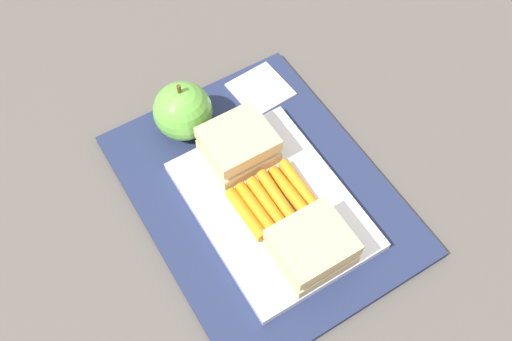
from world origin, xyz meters
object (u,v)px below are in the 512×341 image
carrot_sticks_bundle (273,200)px  sandwich_half_right (238,145)px  paper_napkin (260,89)px  apple (183,111)px  food_tray (273,205)px  sandwich_half_left (312,247)px

carrot_sticks_bundle → sandwich_half_right: bearing=-0.1°
paper_napkin → apple: bearing=91.9°
food_tray → sandwich_half_right: bearing=0.0°
sandwich_half_left → paper_napkin: 0.25m
sandwich_half_right → apple: size_ratio=0.93×
paper_napkin → sandwich_half_left: bearing=160.9°
sandwich_half_right → apple: (0.08, 0.03, 0.00)m
apple → paper_napkin: (0.00, -0.12, -0.04)m
carrot_sticks_bundle → apple: 0.16m
paper_napkin → carrot_sticks_bundle: bearing=152.8°
sandwich_half_left → paper_napkin: bearing=-19.1°
sandwich_half_left → sandwich_half_right: 0.16m
food_tray → paper_napkin: (0.16, -0.08, -0.00)m
carrot_sticks_bundle → paper_napkin: (0.16, -0.08, -0.02)m
sandwich_half_left → carrot_sticks_bundle: sandwich_half_left is taller
sandwich_half_right → paper_napkin: sandwich_half_right is taller
food_tray → sandwich_half_left: sandwich_half_left is taller
sandwich_half_left → apple: (0.23, 0.03, 0.00)m
sandwich_half_left → apple: size_ratio=0.93×
food_tray → paper_napkin: 0.18m
food_tray → sandwich_half_right: (0.08, 0.00, 0.03)m
sandwich_half_right → sandwich_half_left: bearing=180.0°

